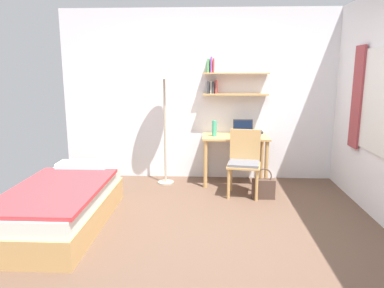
{
  "coord_description": "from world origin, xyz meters",
  "views": [
    {
      "loc": [
        0.08,
        -3.59,
        1.7
      ],
      "look_at": [
        -0.12,
        0.51,
        0.85
      ],
      "focal_mm": 33.68,
      "sensor_mm": 36.0,
      "label": 1
    }
  ],
  "objects_px": {
    "book_stack": "(256,133)",
    "handbag": "(263,188)",
    "laptop": "(243,132)",
    "water_bottle": "(214,128)",
    "desk": "(235,145)",
    "standing_lamp": "(164,77)",
    "desk_chair": "(244,160)",
    "bed": "(62,205)"
  },
  "relations": [
    {
      "from": "bed",
      "to": "book_stack",
      "type": "bearing_deg",
      "value": 36.01
    },
    {
      "from": "desk",
      "to": "standing_lamp",
      "type": "xyz_separation_m",
      "value": [
        -1.04,
        -0.06,
        1.01
      ]
    },
    {
      "from": "bed",
      "to": "laptop",
      "type": "bearing_deg",
      "value": 38.22
    },
    {
      "from": "desk_chair",
      "to": "book_stack",
      "type": "bearing_deg",
      "value": 68.28
    },
    {
      "from": "bed",
      "to": "laptop",
      "type": "height_order",
      "value": "laptop"
    },
    {
      "from": "desk_chair",
      "to": "water_bottle",
      "type": "distance_m",
      "value": 0.71
    },
    {
      "from": "bed",
      "to": "water_bottle",
      "type": "distance_m",
      "value": 2.39
    },
    {
      "from": "book_stack",
      "to": "desk_chair",
      "type": "bearing_deg",
      "value": -111.72
    },
    {
      "from": "book_stack",
      "to": "handbag",
      "type": "height_order",
      "value": "book_stack"
    },
    {
      "from": "standing_lamp",
      "to": "handbag",
      "type": "height_order",
      "value": "standing_lamp"
    },
    {
      "from": "bed",
      "to": "handbag",
      "type": "relative_size",
      "value": 4.47
    },
    {
      "from": "laptop",
      "to": "book_stack",
      "type": "distance_m",
      "value": 0.2
    },
    {
      "from": "desk",
      "to": "laptop",
      "type": "bearing_deg",
      "value": 19.49
    },
    {
      "from": "water_bottle",
      "to": "laptop",
      "type": "bearing_deg",
      "value": 10.9
    },
    {
      "from": "handbag",
      "to": "laptop",
      "type": "bearing_deg",
      "value": 107.99
    },
    {
      "from": "water_bottle",
      "to": "book_stack",
      "type": "distance_m",
      "value": 0.64
    },
    {
      "from": "desk_chair",
      "to": "laptop",
      "type": "height_order",
      "value": "laptop"
    },
    {
      "from": "standing_lamp",
      "to": "desk",
      "type": "bearing_deg",
      "value": 3.43
    },
    {
      "from": "bed",
      "to": "desk_chair",
      "type": "bearing_deg",
      "value": 28.34
    },
    {
      "from": "water_bottle",
      "to": "book_stack",
      "type": "relative_size",
      "value": 1.09
    },
    {
      "from": "standing_lamp",
      "to": "book_stack",
      "type": "bearing_deg",
      "value": 4.91
    },
    {
      "from": "desk_chair",
      "to": "book_stack",
      "type": "height_order",
      "value": "desk_chair"
    },
    {
      "from": "desk",
      "to": "water_bottle",
      "type": "xyz_separation_m",
      "value": [
        -0.31,
        -0.04,
        0.26
      ]
    },
    {
      "from": "desk",
      "to": "book_stack",
      "type": "relative_size",
      "value": 4.54
    },
    {
      "from": "standing_lamp",
      "to": "handbag",
      "type": "relative_size",
      "value": 4.31
    },
    {
      "from": "standing_lamp",
      "to": "handbag",
      "type": "distance_m",
      "value": 2.09
    },
    {
      "from": "desk",
      "to": "standing_lamp",
      "type": "distance_m",
      "value": 1.45
    },
    {
      "from": "desk_chair",
      "to": "book_stack",
      "type": "xyz_separation_m",
      "value": [
        0.22,
        0.55,
        0.28
      ]
    },
    {
      "from": "desk",
      "to": "handbag",
      "type": "relative_size",
      "value": 2.34
    },
    {
      "from": "laptop",
      "to": "water_bottle",
      "type": "distance_m",
      "value": 0.44
    },
    {
      "from": "desk",
      "to": "desk_chair",
      "type": "distance_m",
      "value": 0.51
    },
    {
      "from": "bed",
      "to": "desk",
      "type": "distance_m",
      "value": 2.6
    },
    {
      "from": "bed",
      "to": "standing_lamp",
      "type": "height_order",
      "value": "standing_lamp"
    },
    {
      "from": "water_bottle",
      "to": "handbag",
      "type": "distance_m",
      "value": 1.14
    },
    {
      "from": "desk",
      "to": "book_stack",
      "type": "distance_m",
      "value": 0.36
    },
    {
      "from": "bed",
      "to": "water_bottle",
      "type": "height_order",
      "value": "water_bottle"
    },
    {
      "from": "bed",
      "to": "standing_lamp",
      "type": "relative_size",
      "value": 1.04
    },
    {
      "from": "handbag",
      "to": "water_bottle",
      "type": "bearing_deg",
      "value": 137.0
    },
    {
      "from": "standing_lamp",
      "to": "laptop",
      "type": "distance_m",
      "value": 1.42
    },
    {
      "from": "desk_chair",
      "to": "water_bottle",
      "type": "relative_size",
      "value": 3.83
    },
    {
      "from": "laptop",
      "to": "water_bottle",
      "type": "relative_size",
      "value": 1.28
    },
    {
      "from": "book_stack",
      "to": "water_bottle",
      "type": "bearing_deg",
      "value": -171.34
    }
  ]
}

